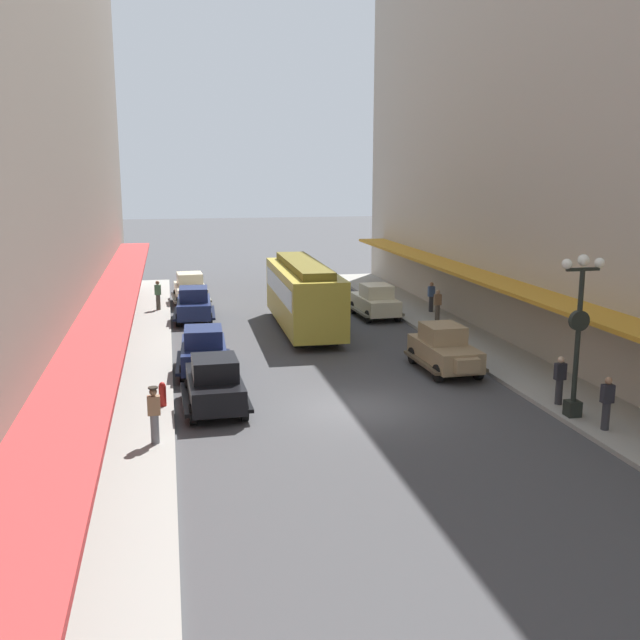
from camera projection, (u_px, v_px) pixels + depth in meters
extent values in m
plane|color=#424244|center=(357.00, 408.00, 24.21)|extent=(200.00, 200.00, 0.00)
cube|color=#99968E|center=(126.00, 422.00, 22.69)|extent=(3.00, 60.00, 0.15)
cube|color=#99968E|center=(561.00, 392.00, 25.70)|extent=(3.00, 60.00, 0.15)
cube|color=slate|center=(3.00, 75.00, 20.04)|extent=(2.50, 60.00, 20.77)
cube|color=#BF3333|center=(100.00, 332.00, 21.97)|extent=(1.80, 54.00, 0.16)
cube|color=orange|center=(582.00, 311.00, 25.23)|extent=(1.80, 54.00, 0.16)
cube|color=#19234C|center=(204.00, 354.00, 28.38)|extent=(1.86, 3.97, 0.80)
cube|color=#19234C|center=(203.00, 337.00, 27.99)|extent=(1.51, 1.76, 0.70)
cube|color=#8C9EA8|center=(203.00, 337.00, 27.99)|extent=(1.43, 1.72, 0.42)
cube|color=#19234C|center=(203.00, 340.00, 30.43)|extent=(0.95, 0.40, 0.52)
cube|color=black|center=(180.00, 363.00, 28.29)|extent=(0.38, 3.52, 0.12)
cube|color=black|center=(228.00, 361.00, 28.60)|extent=(0.38, 3.52, 0.12)
cylinder|color=black|center=(184.00, 356.00, 29.65)|extent=(0.25, 0.69, 0.68)
cylinder|color=black|center=(224.00, 354.00, 29.91)|extent=(0.25, 0.69, 0.68)
cylinder|color=black|center=(183.00, 374.00, 27.02)|extent=(0.25, 0.69, 0.68)
cylinder|color=black|center=(226.00, 372.00, 27.28)|extent=(0.25, 0.69, 0.68)
cube|color=beige|center=(375.00, 304.00, 39.00)|extent=(1.86, 3.97, 0.80)
cube|color=beige|center=(376.00, 291.00, 38.61)|extent=(1.51, 1.76, 0.70)
cube|color=#8C9EA8|center=(376.00, 291.00, 38.61)|extent=(1.44, 1.72, 0.42)
cube|color=beige|center=(363.00, 297.00, 41.01)|extent=(0.95, 0.40, 0.52)
cube|color=#6D6856|center=(358.00, 311.00, 38.83)|extent=(0.39, 3.52, 0.12)
cube|color=#6D6856|center=(391.00, 309.00, 39.29)|extent=(0.39, 3.52, 0.12)
cylinder|color=black|center=(353.00, 307.00, 40.18)|extent=(0.25, 0.69, 0.68)
cylinder|color=black|center=(381.00, 306.00, 40.57)|extent=(0.25, 0.69, 0.68)
cylinder|color=black|center=(368.00, 317.00, 37.59)|extent=(0.25, 0.69, 0.68)
cylinder|color=black|center=(397.00, 315.00, 37.98)|extent=(0.25, 0.69, 0.68)
cube|color=#997F5B|center=(444.00, 353.00, 28.52)|extent=(1.78, 3.93, 0.80)
cube|color=#997F5B|center=(443.00, 333.00, 28.60)|extent=(1.47, 1.73, 0.70)
cube|color=#8C9EA8|center=(443.00, 333.00, 28.60)|extent=(1.40, 1.69, 0.42)
cube|color=#997F5B|center=(467.00, 366.00, 26.48)|extent=(0.94, 0.38, 0.52)
cube|color=#4C3F2D|center=(466.00, 359.00, 28.79)|extent=(0.31, 3.51, 0.12)
cube|color=#4C3F2D|center=(422.00, 362.00, 28.37)|extent=(0.31, 3.51, 0.12)
cylinder|color=black|center=(478.00, 371.00, 27.47)|extent=(0.23, 0.68, 0.68)
cylinder|color=black|center=(438.00, 373.00, 27.12)|extent=(0.23, 0.68, 0.68)
cylinder|color=black|center=(450.00, 353.00, 30.08)|extent=(0.23, 0.68, 0.68)
cylinder|color=black|center=(413.00, 356.00, 29.72)|extent=(0.23, 0.68, 0.68)
cube|color=beige|center=(191.00, 292.00, 42.91)|extent=(1.89, 3.98, 0.80)
cube|color=beige|center=(190.00, 279.00, 42.99)|extent=(1.52, 1.77, 0.70)
cube|color=#8C9EA8|center=(190.00, 279.00, 42.99)|extent=(1.45, 1.73, 0.42)
cube|color=beige|center=(194.00, 297.00, 40.88)|extent=(0.95, 0.41, 0.52)
cube|color=#6D6856|center=(207.00, 296.00, 43.21)|extent=(0.41, 3.52, 0.12)
cube|color=#6D6856|center=(175.00, 298.00, 42.74)|extent=(0.41, 3.52, 0.12)
cylinder|color=black|center=(207.00, 302.00, 41.90)|extent=(0.25, 0.69, 0.68)
cylinder|color=black|center=(179.00, 303.00, 41.50)|extent=(0.25, 0.69, 0.68)
cylinder|color=black|center=(202.00, 294.00, 44.48)|extent=(0.25, 0.69, 0.68)
cylinder|color=black|center=(176.00, 295.00, 44.08)|extent=(0.25, 0.69, 0.68)
cube|color=black|center=(215.00, 388.00, 23.96)|extent=(1.78, 3.93, 0.80)
cube|color=black|center=(215.00, 368.00, 23.57)|extent=(1.47, 1.73, 0.70)
cube|color=#8C9EA8|center=(215.00, 368.00, 23.57)|extent=(1.40, 1.69, 0.42)
cube|color=black|center=(210.00, 369.00, 25.98)|extent=(0.94, 0.38, 0.52)
cube|color=black|center=(186.00, 399.00, 23.81)|extent=(0.31, 3.51, 0.12)
cube|color=black|center=(243.00, 395.00, 24.23)|extent=(0.31, 3.51, 0.12)
cylinder|color=black|center=(188.00, 389.00, 25.16)|extent=(0.23, 0.68, 0.68)
cylinder|color=black|center=(235.00, 386.00, 25.52)|extent=(0.23, 0.68, 0.68)
cylinder|color=black|center=(193.00, 414.00, 22.56)|extent=(0.23, 0.68, 0.68)
cylinder|color=black|center=(244.00, 411.00, 22.91)|extent=(0.23, 0.68, 0.68)
cube|color=#19234C|center=(194.00, 307.00, 38.07)|extent=(1.85, 3.97, 0.80)
cube|color=#19234C|center=(194.00, 294.00, 37.68)|extent=(1.51, 1.76, 0.70)
cube|color=#8C9EA8|center=(194.00, 294.00, 37.68)|extent=(1.43, 1.72, 0.42)
cube|color=#19234C|center=(194.00, 299.00, 40.12)|extent=(0.95, 0.40, 0.52)
cube|color=black|center=(176.00, 314.00, 37.98)|extent=(0.38, 3.52, 0.12)
cube|color=black|center=(212.00, 313.00, 38.29)|extent=(0.38, 3.52, 0.12)
cylinder|color=black|center=(179.00, 310.00, 39.34)|extent=(0.25, 0.69, 0.68)
cylinder|color=black|center=(209.00, 309.00, 39.60)|extent=(0.25, 0.69, 0.68)
cylinder|color=black|center=(178.00, 320.00, 36.70)|extent=(0.25, 0.69, 0.68)
cylinder|color=black|center=(210.00, 319.00, 36.97)|extent=(0.25, 0.69, 0.68)
cube|color=gold|center=(303.00, 296.00, 35.60)|extent=(2.66, 9.64, 2.70)
cube|color=brown|center=(303.00, 265.00, 35.29)|extent=(1.64, 8.66, 0.36)
cube|color=#8C9EA8|center=(303.00, 286.00, 35.51)|extent=(2.67, 8.87, 0.95)
cube|color=black|center=(295.00, 315.00, 38.69)|extent=(2.02, 1.23, 0.40)
cube|color=black|center=(314.00, 340.00, 33.15)|extent=(2.02, 1.23, 0.40)
cube|color=black|center=(573.00, 408.00, 22.94)|extent=(0.44, 0.44, 0.50)
cylinder|color=black|center=(578.00, 336.00, 22.46)|extent=(0.16, 0.16, 4.20)
cube|color=black|center=(583.00, 269.00, 22.03)|extent=(1.10, 0.10, 0.10)
sphere|color=white|center=(567.00, 264.00, 21.89)|extent=(0.32, 0.32, 0.32)
sphere|color=white|center=(600.00, 263.00, 22.11)|extent=(0.32, 0.32, 0.32)
sphere|color=white|center=(584.00, 260.00, 21.98)|extent=(0.36, 0.36, 0.36)
cylinder|color=black|center=(579.00, 321.00, 22.36)|extent=(0.64, 0.18, 0.64)
cylinder|color=silver|center=(577.00, 320.00, 22.45)|extent=(0.56, 0.02, 0.56)
cylinder|color=#B21E19|center=(163.00, 396.00, 23.90)|extent=(0.24, 0.24, 0.70)
sphere|color=#B21E19|center=(162.00, 385.00, 23.82)|extent=(0.20, 0.20, 0.20)
cylinder|color=#2D2D33|center=(559.00, 392.00, 24.07)|extent=(0.24, 0.24, 0.85)
cube|color=#26262D|center=(560.00, 371.00, 23.93)|extent=(0.36, 0.22, 0.56)
sphere|color=beige|center=(561.00, 360.00, 23.85)|extent=(0.22, 0.22, 0.22)
cylinder|color=slate|center=(155.00, 429.00, 20.61)|extent=(0.24, 0.24, 0.85)
cube|color=#8C6647|center=(154.00, 405.00, 20.47)|extent=(0.36, 0.22, 0.56)
sphere|color=brown|center=(153.00, 392.00, 20.39)|extent=(0.22, 0.22, 0.22)
cylinder|color=black|center=(153.00, 388.00, 20.36)|extent=(0.28, 0.28, 0.04)
cylinder|color=#2D2D33|center=(606.00, 416.00, 21.69)|extent=(0.24, 0.24, 0.85)
cube|color=#26262D|center=(608.00, 394.00, 21.55)|extent=(0.36, 0.22, 0.56)
sphere|color=#9E7051|center=(609.00, 381.00, 21.47)|extent=(0.22, 0.22, 0.22)
cylinder|color=#4C4238|center=(437.00, 313.00, 37.36)|extent=(0.24, 0.24, 0.85)
cube|color=#8C6647|center=(438.00, 300.00, 37.22)|extent=(0.36, 0.22, 0.56)
sphere|color=tan|center=(438.00, 292.00, 37.14)|extent=(0.22, 0.22, 0.22)
cylinder|color=#4C4238|center=(158.00, 302.00, 40.44)|extent=(0.24, 0.24, 0.85)
cube|color=#4C724C|center=(158.00, 290.00, 40.30)|extent=(0.36, 0.22, 0.56)
sphere|color=brown|center=(157.00, 283.00, 40.22)|extent=(0.22, 0.22, 0.22)
cylinder|color=#2D2D33|center=(431.00, 304.00, 39.89)|extent=(0.24, 0.24, 0.85)
cube|color=#3F598C|center=(431.00, 291.00, 39.75)|extent=(0.36, 0.22, 0.56)
sphere|color=#9E7051|center=(432.00, 284.00, 39.67)|extent=(0.22, 0.22, 0.22)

